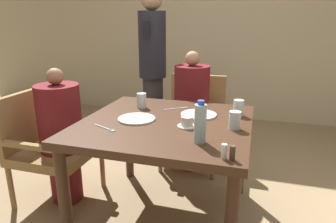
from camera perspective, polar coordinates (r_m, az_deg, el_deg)
ground_plane at (r=2.33m, az=-0.40°, el=-19.24°), size 16.00×16.00×0.00m
wall_back at (r=4.37m, az=9.75°, el=17.02°), size 8.00×0.06×2.80m
dining_table at (r=2.02m, az=-0.44°, el=-4.31°), size 1.11×1.08×0.74m
chair_left_side at (r=2.53m, az=-22.09°, el=-5.47°), size 0.56×0.56×0.86m
diner_in_left_chair at (r=2.42m, az=-19.63°, el=-4.33°), size 0.32×0.32×1.05m
chair_far_side at (r=2.96m, az=5.00°, el=-1.05°), size 0.56×0.56×0.86m
diner_in_far_chair at (r=2.79m, az=4.46°, el=0.17°), size 0.32×0.32×1.12m
standing_host at (r=3.23m, az=-2.95°, el=8.59°), size 0.29×0.32×1.69m
plate_main_left at (r=2.02m, az=-6.00°, el=-1.39°), size 0.25×0.25×0.01m
plate_main_right at (r=2.11m, az=5.86°, el=-0.58°), size 0.25×0.25×0.01m
teacup_with_saucer at (r=1.88m, az=3.63°, el=-2.09°), size 0.12×0.12×0.07m
water_bottle at (r=1.62m, az=6.16°, el=-2.21°), size 0.07×0.07×0.24m
glass_tall_near at (r=2.15m, az=13.28°, el=0.70°), size 0.07×0.07×0.11m
glass_tall_mid at (r=1.87m, az=12.60°, el=-1.63°), size 0.07×0.07×0.11m
glass_tall_far at (r=2.29m, az=-5.04°, el=2.11°), size 0.07×0.07×0.11m
salt_shaker at (r=1.47m, az=10.64°, el=-7.49°), size 0.03×0.03×0.08m
pepper_shaker at (r=1.47m, az=12.17°, el=-7.70°), size 0.03×0.03×0.07m
fork_beside_plate at (r=1.89m, az=-11.68°, el=-3.17°), size 0.18×0.09×0.00m
knife_beside_plate at (r=2.26m, az=1.70°, el=0.60°), size 0.17×0.13×0.00m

